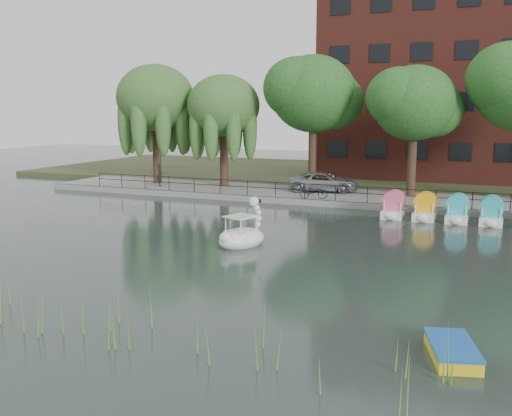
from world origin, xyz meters
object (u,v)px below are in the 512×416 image
Objects in this scene: bicycle at (314,191)px; swan_boat at (242,235)px; minivan at (324,181)px; pedestrian at (160,173)px; yellow_rowboat at (452,350)px.

swan_boat reaches higher than bicycle.
minivan is at bearing -12.81° from bicycle.
minivan is 15.17m from swan_boat.
pedestrian reaches higher than minivan.
yellow_rowboat is at bearing -169.81° from minivan.
pedestrian is 0.87× the size of yellow_rowboat.
minivan is at bearing 110.75° from swan_boat.
bicycle is at bearing 99.43° from yellow_rowboat.
minivan is 3.20× the size of bicycle.
pedestrian is 18.28m from swan_boat.
swan_boat is at bearing -174.04° from pedestrian.
yellow_rowboat is at bearing -172.54° from pedestrian.
minivan reaches higher than bicycle.
minivan is 12.16m from pedestrian.
pedestrian is at bearing 64.97° from bicycle.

